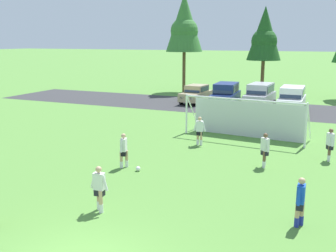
{
  "coord_description": "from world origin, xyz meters",
  "views": [
    {
      "loc": [
        5.91,
        -7.65,
        5.87
      ],
      "look_at": [
        -1.54,
        9.52,
        1.78
      ],
      "focal_mm": 42.12,
      "sensor_mm": 36.0,
      "label": 1
    }
  ],
  "objects": [
    {
      "name": "player_midfield_center",
      "position": [
        5.11,
        4.79,
        0.82
      ],
      "size": [
        0.27,
        0.73,
        1.64
      ],
      "color": "tan",
      "rests_on": "ground"
    },
    {
      "name": "player_defender_far",
      "position": [
        -3.03,
        7.77,
        0.82
      ],
      "size": [
        0.32,
        0.75,
        1.64
      ],
      "color": "tan",
      "rests_on": "ground"
    },
    {
      "name": "tree_mid_left",
      "position": [
        -1.39,
        33.79,
        6.34
      ],
      "size": [
        3.46,
        3.46,
        9.23
      ],
      "color": "brown",
      "rests_on": "ground"
    },
    {
      "name": "parking_lot_strip",
      "position": [
        0.0,
        26.66,
        0.0
      ],
      "size": [
        52.0,
        8.4,
        0.01
      ],
      "primitive_type": "cube",
      "color": "#333335",
      "rests_on": "ground"
    },
    {
      "name": "soccer_ball",
      "position": [
        -2.18,
        7.56,
        0.11
      ],
      "size": [
        0.22,
        0.22,
        0.22
      ],
      "color": "white",
      "rests_on": "ground"
    },
    {
      "name": "ground_plane",
      "position": [
        0.0,
        15.0,
        0.0
      ],
      "size": [
        400.0,
        400.0,
        0.0
      ],
      "primitive_type": "plane",
      "color": "#518438"
    },
    {
      "name": "parked_car_slot_center",
      "position": [
        2.53,
        25.61,
        1.11
      ],
      "size": [
        2.19,
        4.63,
        2.16
      ],
      "color": "silver",
      "rests_on": "ground"
    },
    {
      "name": "soccer_goal",
      "position": [
        0.89,
        15.89,
        1.29
      ],
      "size": [
        7.56,
        2.6,
        2.57
      ],
      "color": "white",
      "rests_on": "ground"
    },
    {
      "name": "player_trailing_back",
      "position": [
        5.78,
        12.73,
        0.82
      ],
      "size": [
        0.39,
        0.72,
        1.64
      ],
      "color": "brown",
      "rests_on": "ground"
    },
    {
      "name": "player_striker_near",
      "position": [
        3.0,
        10.46,
        0.82
      ],
      "size": [
        0.53,
        0.63,
        1.64
      ],
      "color": "brown",
      "rests_on": "ground"
    },
    {
      "name": "parked_car_slot_center_left",
      "position": [
        -0.31,
        26.93,
        1.11
      ],
      "size": [
        2.33,
        4.7,
        2.16
      ],
      "color": "#B2B2BC",
      "rests_on": "ground"
    },
    {
      "name": "player_winger_right",
      "position": [
        -1.39,
        3.2,
        0.82
      ],
      "size": [
        0.74,
        0.34,
        1.64
      ],
      "color": "tan",
      "rests_on": "ground"
    },
    {
      "name": "parked_car_slot_far_left",
      "position": [
        -6.39,
        27.41,
        0.88
      ],
      "size": [
        2.29,
        4.33,
        1.72
      ],
      "color": "tan",
      "rests_on": "ground"
    },
    {
      "name": "player_winger_left",
      "position": [
        -1.1,
        13.02,
        0.82
      ],
      "size": [
        0.75,
        0.33,
        1.64
      ],
      "color": "tan",
      "rests_on": "ground"
    },
    {
      "name": "parked_car_slot_left",
      "position": [
        -3.16,
        26.09,
        1.11
      ],
      "size": [
        2.34,
        4.71,
        2.16
      ],
      "color": "navy",
      "rests_on": "ground"
    },
    {
      "name": "tree_left_edge",
      "position": [
        -10.45,
        34.65,
        7.56
      ],
      "size": [
        4.12,
        4.12,
        10.99
      ],
      "color": "brown",
      "rests_on": "ground"
    }
  ]
}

